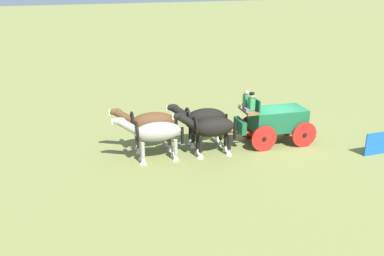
% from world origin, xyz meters
% --- Properties ---
extents(ground_plane, '(220.00, 220.00, 0.00)m').
position_xyz_m(ground_plane, '(0.00, 0.00, 0.00)').
color(ground_plane, olive).
extents(show_wagon, '(5.68, 2.15, 2.80)m').
position_xyz_m(show_wagon, '(0.16, -0.02, 1.23)').
color(show_wagon, '#195B38').
rests_on(show_wagon, ground).
extents(draft_horse_rear_near, '(3.03, 1.14, 2.20)m').
position_xyz_m(draft_horse_rear_near, '(3.72, 0.23, 1.33)').
color(draft_horse_rear_near, black).
rests_on(draft_horse_rear_near, ground).
extents(draft_horse_rear_off, '(3.07, 1.17, 2.22)m').
position_xyz_m(draft_horse_rear_off, '(3.56, -1.06, 1.35)').
color(draft_horse_rear_off, black).
rests_on(draft_horse_rear_off, ground).
extents(draft_horse_lead_near, '(3.17, 1.12, 2.20)m').
position_xyz_m(draft_horse_lead_near, '(6.31, -0.07, 1.33)').
color(draft_horse_lead_near, '#9E998E').
rests_on(draft_horse_lead_near, ground).
extents(draft_horse_lead_off, '(3.21, 1.24, 2.21)m').
position_xyz_m(draft_horse_lead_off, '(6.14, -1.36, 1.35)').
color(draft_horse_lead_off, brown).
rests_on(draft_horse_lead_off, ground).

